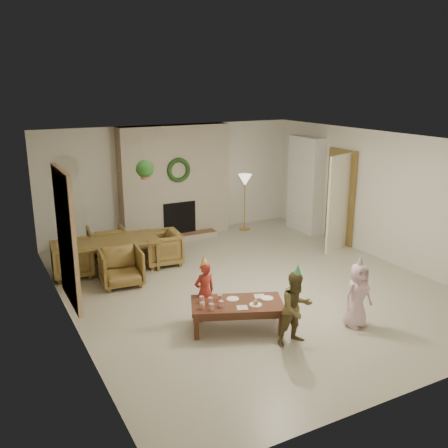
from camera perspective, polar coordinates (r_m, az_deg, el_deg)
floor at (r=8.71m, az=3.00°, el=-7.04°), size 7.00×7.00×0.00m
ceiling at (r=8.07m, az=3.26°, el=9.53°), size 7.00×7.00×0.00m
wall_back at (r=11.37m, az=-6.00°, el=4.98°), size 7.00×0.00×7.00m
wall_front at (r=5.75m, az=21.46°, el=-7.18°), size 7.00×0.00×7.00m
wall_left at (r=7.28m, az=-17.59°, el=-1.99°), size 0.00×7.00×7.00m
wall_right at (r=10.14m, az=17.86°, el=2.94°), size 0.00×7.00×7.00m
fireplace_mass at (r=11.18m, az=-5.62°, el=4.81°), size 2.50×0.40×2.50m
fireplace_hearth at (r=11.16m, az=-4.77°, el=-1.50°), size 1.60×0.30×0.12m
fireplace_firebox at (r=11.20m, az=-5.15°, el=0.64°), size 0.75×0.12×0.75m
fireplace_wreath at (r=10.92m, az=-5.20°, el=6.15°), size 0.54×0.10×0.54m
floor_lamp_base at (r=11.92m, az=2.35°, el=-0.55°), size 0.25×0.25×0.03m
floor_lamp_post at (r=11.76m, az=2.39°, el=2.28°), size 0.03×0.03×1.20m
floor_lamp_shade at (r=11.64m, az=2.42°, el=5.04°), size 0.32×0.32×0.27m
bookshelf_carcass at (r=11.75m, az=9.27°, el=4.47°), size 0.30×1.00×2.20m
bookshelf_shelf_a at (r=11.88m, az=9.06°, el=1.39°), size 0.30×0.92×0.03m
bookshelf_shelf_b at (r=11.79m, az=9.14°, el=3.27°), size 0.30×0.92×0.03m
bookshelf_shelf_c at (r=11.71m, az=9.23°, el=5.18°), size 0.30×0.92×0.03m
bookshelf_shelf_d at (r=11.64m, az=9.32°, el=7.12°), size 0.30×0.92×0.03m
books_row_lower at (r=11.72m, az=9.44°, el=1.88°), size 0.20×0.40×0.24m
books_row_mid at (r=11.79m, az=8.95°, el=3.98°), size 0.20×0.44×0.24m
books_row_upper at (r=11.59m, az=9.47°, el=5.72°), size 0.20×0.36×0.22m
door_frame at (r=11.01m, az=13.19°, el=3.05°), size 0.05×0.86×2.04m
door_leaf at (r=10.49m, az=12.96°, el=2.33°), size 0.77×0.32×2.00m
curtain_panel at (r=7.48m, az=-17.58°, el=-1.53°), size 0.06×1.20×2.00m
dining_table at (r=9.49m, az=-12.51°, el=-3.55°), size 1.75×1.09×0.59m
dining_chair_near at (r=8.80m, az=-11.67°, el=-4.86°), size 0.76×0.78×0.65m
dining_chair_far at (r=10.16m, az=-13.25°, el=-2.10°), size 0.76×0.78×0.65m
dining_chair_left at (r=9.40m, az=-16.92°, el=-3.87°), size 0.78×0.76×0.65m
dining_chair_right at (r=9.66m, az=-7.17°, el=-2.75°), size 0.78×0.76×0.65m
hanging_plant_cord at (r=8.92m, az=-9.10°, el=7.71°), size 0.01×0.01×0.70m
hanging_plant_pot at (r=8.98m, az=-9.00°, el=5.50°), size 0.16×0.16×0.12m
hanging_plant_foliage at (r=8.96m, az=-9.04°, el=6.25°), size 0.32×0.32×0.32m
coffee_table_top at (r=7.14m, az=1.51°, el=-9.18°), size 1.44×1.10×0.06m
coffee_table_apron at (r=7.17m, az=1.50°, el=-9.68°), size 1.31×0.97×0.08m
coffee_leg_fl at (r=6.96m, az=-3.16°, el=-11.75°), size 0.09×0.09×0.34m
coffee_leg_fr at (r=7.08m, az=6.56°, el=-11.30°), size 0.09×0.09×0.34m
coffee_leg_bl at (r=7.43m, az=-3.30°, el=-9.86°), size 0.09×0.09×0.34m
coffee_leg_br at (r=7.55m, az=5.76°, el=-9.49°), size 0.09×0.09×0.34m
cup_a at (r=6.94m, az=-2.48°, el=-9.29°), size 0.09×0.09×0.09m
cup_b at (r=7.12m, az=-2.56°, el=-8.60°), size 0.09×0.09×0.09m
cup_c at (r=6.90m, az=-1.46°, el=-9.43°), size 0.09×0.09×0.09m
cup_d at (r=7.08m, az=-1.56°, el=-8.74°), size 0.09×0.09×0.09m
cup_e at (r=6.98m, az=-0.35°, el=-9.11°), size 0.09×0.09×0.09m
cup_f at (r=7.16m, az=-0.48°, el=-8.44°), size 0.09×0.09×0.09m
plate_a at (r=7.23m, az=1.01°, el=-8.55°), size 0.23×0.23×0.01m
plate_b at (r=7.07m, az=3.63°, el=-9.18°), size 0.23×0.23×0.01m
plate_c at (r=7.28m, az=4.96°, el=-8.44°), size 0.23×0.23×0.01m
food_scoop at (r=7.05m, az=3.64°, el=-8.89°), size 0.09×0.09×0.07m
napkin_left at (r=6.97m, az=2.09°, el=-9.54°), size 0.20×0.20×0.01m
napkin_right at (r=7.33m, az=4.08°, el=-8.23°), size 0.20×0.20×0.01m
child_red at (r=7.33m, az=-2.23°, el=-7.75°), size 0.35×0.24×0.91m
party_hat_red at (r=7.14m, az=-2.28°, el=-4.12°), size 0.15×0.15×0.17m
child_plaid at (r=6.78m, az=8.25°, el=-9.51°), size 0.49×0.39×1.01m
party_hat_plaid at (r=6.56m, az=8.44°, el=-5.21°), size 0.15×0.15×0.17m
child_pink at (r=7.41m, az=15.03°, el=-7.87°), size 0.47×0.31×0.95m
party_hat_pink at (r=7.22m, az=15.33°, el=-4.13°), size 0.14×0.14×0.17m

